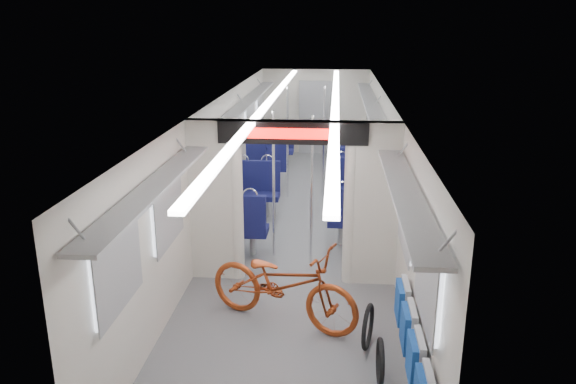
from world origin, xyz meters
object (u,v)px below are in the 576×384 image
object	(u,v)px
stanchion_far_left	(288,143)
bike_hoop_c	(368,329)
bike_hoop_b	(380,364)
bicycle	(283,284)
flip_bench	(412,344)
seat_bay_near_left	(247,202)
stanchion_far_right	(323,142)
seat_bay_near_right	(355,196)
seat_bay_far_left	(272,153)
stanchion_near_left	(274,186)
seat_bay_far_right	(351,156)
stanchion_near_right	(312,193)

from	to	relation	value
stanchion_far_left	bike_hoop_c	bearing A→B (deg)	-75.95
bike_hoop_b	bicycle	bearing A→B (deg)	134.33
flip_bench	stanchion_far_left	bearing A→B (deg)	105.45
seat_bay_near_left	stanchion_far_right	world-z (taller)	stanchion_far_right
bicycle	stanchion_far_left	world-z (taller)	stanchion_far_left
bicycle	bike_hoop_b	world-z (taller)	bicycle
stanchion_far_left	stanchion_far_right	bearing A→B (deg)	13.55
seat_bay_near_right	flip_bench	bearing A→B (deg)	-84.98
bike_hoop_c	seat_bay_far_left	size ratio (longest dim) A/B	0.26
stanchion_far_left	seat_bay_far_left	bearing A→B (deg)	107.05
stanchion_near_left	stanchion_far_right	xyz separation A→B (m)	(0.68, 3.24, 0.00)
flip_bench	seat_bay_far_right	bearing A→B (deg)	93.03
seat_bay_near_left	seat_bay_near_right	world-z (taller)	seat_bay_near_left
seat_bay_far_right	seat_bay_far_left	bearing A→B (deg)	174.49
bicycle	seat_bay_far_right	distance (m)	6.69
flip_bench	bike_hoop_c	xyz separation A→B (m)	(-0.37, 0.81, -0.34)
bike_hoop_c	seat_bay_near_right	xyz separation A→B (m)	(-0.05, 3.96, 0.32)
bike_hoop_c	stanchion_near_left	size ratio (longest dim) A/B	0.23
bike_hoop_c	stanchion_near_right	distance (m)	2.47
stanchion_far_right	seat_bay_near_right	bearing A→B (deg)	-71.05
bike_hoop_b	stanchion_near_right	xyz separation A→B (m)	(-0.84, 2.82, 0.93)
seat_bay_near_left	stanchion_near_left	xyz separation A→B (m)	(0.58, -0.92, 0.58)
flip_bench	seat_bay_near_right	size ratio (longest dim) A/B	0.95
seat_bay_far_left	seat_bay_far_right	bearing A→B (deg)	-5.51
seat_bay_near_right	stanchion_near_right	xyz separation A→B (m)	(-0.70, -1.79, 0.59)
seat_bay_near_left	stanchion_far_right	distance (m)	2.70
flip_bench	seat_bay_far_right	xyz separation A→B (m)	(-0.42, 7.91, -0.04)
stanchion_far_left	stanchion_far_right	distance (m)	0.75
flip_bench	stanchion_far_left	size ratio (longest dim) A/B	0.91
seat_bay_far_right	seat_bay_near_left	bearing A→B (deg)	-117.01
stanchion_near_left	stanchion_near_right	distance (m)	0.68
stanchion_near_right	stanchion_far_left	distance (m)	3.46
seat_bay_near_right	stanchion_far_left	size ratio (longest dim) A/B	0.95
stanchion_near_left	seat_bay_far_left	bearing A→B (deg)	96.91
seat_bay_far_right	stanchion_far_left	xyz separation A→B (m)	(-1.34, -1.53, 0.61)
seat_bay_near_right	bike_hoop_c	bearing A→B (deg)	-89.30
flip_bench	seat_bay_far_left	xyz separation A→B (m)	(-2.29, 8.09, -0.04)
stanchion_near_left	stanchion_far_right	bearing A→B (deg)	78.16
seat_bay_far_right	stanchion_far_right	distance (m)	1.61
bike_hoop_b	stanchion_far_right	size ratio (longest dim) A/B	0.22
bicycle	seat_bay_far_right	xyz separation A→B (m)	(0.96, 6.62, 0.01)
bike_hoop_c	stanchion_near_left	xyz separation A→B (m)	(-1.34, 2.51, 0.91)
stanchion_far_left	stanchion_far_right	size ratio (longest dim) A/B	1.00
seat_bay_near_left	seat_bay_near_right	xyz separation A→B (m)	(1.87, 0.53, -0.01)
bicycle	seat_bay_far_left	xyz separation A→B (m)	(-0.91, 6.80, 0.02)
stanchion_far_left	stanchion_far_right	world-z (taller)	same
bike_hoop_c	seat_bay_near_left	xyz separation A→B (m)	(-1.92, 3.43, 0.33)
bike_hoop_b	stanchion_far_left	distance (m)	6.46
seat_bay_near_left	stanchion_near_right	size ratio (longest dim) A/B	0.99
bike_hoop_c	seat_bay_near_right	distance (m)	3.97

